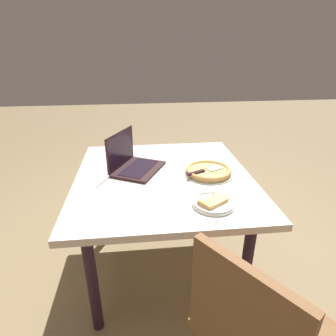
% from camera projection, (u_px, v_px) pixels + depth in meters
% --- Properties ---
extents(ground_plane, '(12.00, 12.00, 0.00)m').
position_uv_depth(ground_plane, '(164.00, 267.00, 2.06)').
color(ground_plane, olive).
extents(dining_table, '(1.16, 1.09, 0.75)m').
position_uv_depth(dining_table, '(163.00, 188.00, 1.79)').
color(dining_table, beige).
rests_on(dining_table, ground_plane).
extents(laptop, '(0.41, 0.38, 0.25)m').
position_uv_depth(laptop, '(133.00, 162.00, 1.81)').
color(laptop, black).
rests_on(laptop, dining_table).
extents(pizza_plate, '(0.22, 0.22, 0.04)m').
position_uv_depth(pizza_plate, '(213.00, 203.00, 1.43)').
color(pizza_plate, white).
rests_on(pizza_plate, dining_table).
extents(pizza_tray, '(0.32, 0.32, 0.04)m').
position_uv_depth(pizza_tray, '(208.00, 171.00, 1.76)').
color(pizza_tray, '#A2A69B').
rests_on(pizza_tray, dining_table).
extents(table_knife, '(0.22, 0.11, 0.01)m').
position_uv_depth(table_knife, '(111.00, 153.00, 2.10)').
color(table_knife, silver).
rests_on(table_knife, dining_table).
extents(chair_near, '(0.63, 0.63, 0.90)m').
position_uv_depth(chair_near, '(256.00, 329.00, 1.07)').
color(chair_near, brown).
rests_on(chair_near, ground_plane).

